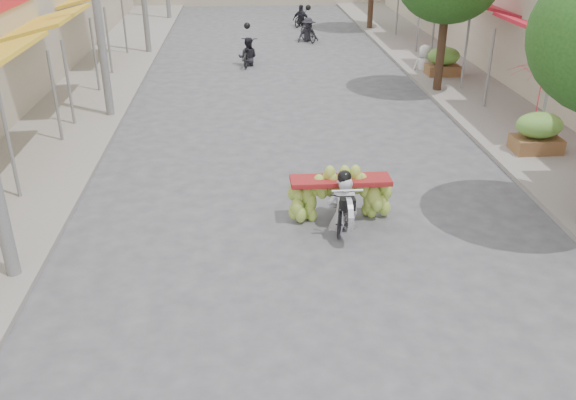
% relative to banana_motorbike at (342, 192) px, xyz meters
% --- Properties ---
extents(ground, '(120.00, 120.00, 0.00)m').
position_rel_banana_motorbike_xyz_m(ground, '(-0.58, -4.60, -0.72)').
color(ground, '#545358').
rests_on(ground, ground).
extents(sidewalk_left, '(4.00, 60.00, 0.12)m').
position_rel_banana_motorbike_xyz_m(sidewalk_left, '(-7.58, 10.40, -0.66)').
color(sidewalk_left, gray).
rests_on(sidewalk_left, ground).
extents(sidewalk_right, '(4.00, 60.00, 0.12)m').
position_rel_banana_motorbike_xyz_m(sidewalk_right, '(6.42, 10.40, -0.66)').
color(sidewalk_right, gray).
rests_on(sidewalk_right, ground).
extents(produce_crate_mid, '(1.20, 0.88, 1.16)m').
position_rel_banana_motorbike_xyz_m(produce_crate_mid, '(5.62, 3.40, -0.00)').
color(produce_crate_mid, brown).
rests_on(produce_crate_mid, ground).
extents(produce_crate_far, '(1.20, 0.88, 1.16)m').
position_rel_banana_motorbike_xyz_m(produce_crate_far, '(5.62, 11.40, -0.00)').
color(produce_crate_far, brown).
rests_on(produce_crate_far, ground).
extents(banana_motorbike, '(2.20, 1.79, 2.14)m').
position_rel_banana_motorbike_xyz_m(banana_motorbike, '(0.00, 0.00, 0.00)').
color(banana_motorbike, black).
rests_on(banana_motorbike, ground).
extents(market_umbrella, '(1.99, 1.99, 1.59)m').
position_rel_banana_motorbike_xyz_m(market_umbrella, '(5.59, 3.60, 1.68)').
color(market_umbrella, red).
rests_on(market_umbrella, ground).
extents(pedestrian, '(0.94, 0.56, 1.88)m').
position_rel_banana_motorbike_xyz_m(pedestrian, '(5.18, 12.32, 0.35)').
color(pedestrian, white).
rests_on(pedestrian, ground).
extents(bg_motorbike_a, '(0.95, 1.85, 1.95)m').
position_rel_banana_motorbike_xyz_m(bg_motorbike_a, '(-1.67, 13.99, 0.01)').
color(bg_motorbike_a, black).
rests_on(bg_motorbike_a, ground).
extents(bg_motorbike_b, '(1.18, 1.78, 1.95)m').
position_rel_banana_motorbike_xyz_m(bg_motorbike_b, '(1.27, 18.61, 0.13)').
color(bg_motorbike_b, black).
rests_on(bg_motorbike_b, ground).
extents(bg_motorbike_c, '(1.26, 1.67, 1.95)m').
position_rel_banana_motorbike_xyz_m(bg_motorbike_c, '(1.35, 22.77, 0.09)').
color(bg_motorbike_c, black).
rests_on(bg_motorbike_c, ground).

